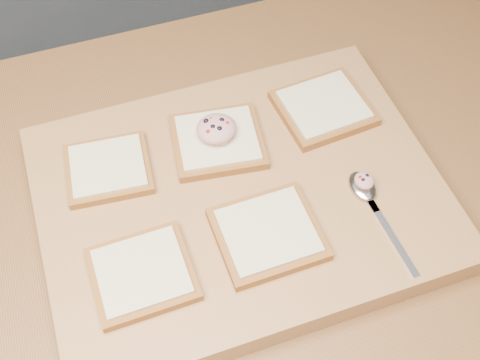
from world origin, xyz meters
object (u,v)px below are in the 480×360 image
object	(u,v)px
tuna_salad_dollop	(216,129)
bread_far_center	(218,141)
cutting_board	(240,198)
spoon	(367,193)

from	to	relation	value
tuna_salad_dollop	bread_far_center	bearing A→B (deg)	-90.05
cutting_board	bread_far_center	size ratio (longest dim) A/B	3.84
cutting_board	spoon	xyz separation A→B (m)	(0.16, -0.07, 0.03)
cutting_board	bread_far_center	world-z (taller)	bread_far_center
spoon	cutting_board	bearing A→B (deg)	157.36
tuna_salad_dollop	cutting_board	bearing A→B (deg)	-86.87
bread_far_center	spoon	world-z (taller)	bread_far_center
cutting_board	spoon	size ratio (longest dim) A/B	3.19
tuna_salad_dollop	spoon	distance (m)	0.23
bread_far_center	tuna_salad_dollop	xyz separation A→B (m)	(0.00, 0.00, 0.02)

